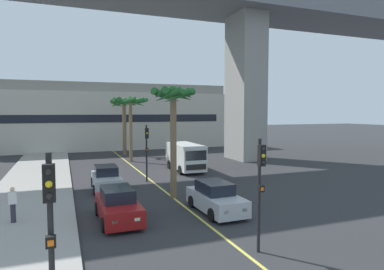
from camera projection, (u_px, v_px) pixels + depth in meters
name	position (u px, v px, depth m)	size (l,w,h in m)	color
sidewalk_left	(23.00, 217.00, 16.18)	(4.80, 80.00, 0.15)	#9E9991
lane_stripe_center	(146.00, 177.00, 26.51)	(0.14, 56.00, 0.01)	#DBCC4C
pier_building_backdrop	(109.00, 117.00, 47.36)	(33.17, 8.04, 8.96)	beige
car_queue_front	(216.00, 198.00, 17.22)	(1.88, 4.13, 1.56)	#B7BABF
car_queue_second	(106.00, 179.00, 22.25)	(1.91, 4.14, 1.56)	#B7BABF
car_queue_third	(118.00, 206.00, 15.86)	(1.88, 4.12, 1.56)	maroon
delivery_van	(185.00, 156.00, 29.21)	(2.19, 5.27, 2.36)	silver
traffic_light_left_sidewalk_corner	(50.00, 226.00, 6.78)	(0.24, 0.37, 4.20)	black
traffic_light_median_near	(260.00, 180.00, 12.11)	(0.24, 0.37, 4.20)	black
traffic_light_median_far	(147.00, 145.00, 24.49)	(0.24, 0.37, 4.20)	black
palm_tree_near_median	(173.00, 108.00, 19.74)	(2.69, 2.73, 6.68)	brown
palm_tree_mid_median	(124.00, 109.00, 39.72)	(3.35, 3.38, 6.70)	brown
palm_tree_far_median	(130.00, 107.00, 34.40)	(3.64, 3.68, 6.71)	brown
pedestrian_near_crosswalk	(13.00, 204.00, 15.17)	(0.34, 0.22, 1.62)	#2D2D38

